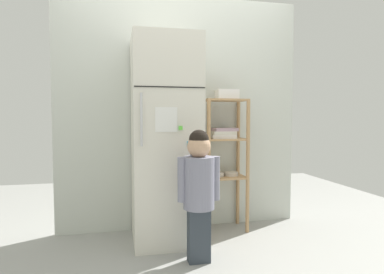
{
  "coord_description": "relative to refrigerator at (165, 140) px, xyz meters",
  "views": [
    {
      "loc": [
        -0.62,
        -2.92,
        1.13
      ],
      "look_at": [
        0.04,
        0.02,
        0.94
      ],
      "focal_mm": 30.67,
      "sensor_mm": 36.0,
      "label": 1
    }
  ],
  "objects": [
    {
      "name": "refrigerator",
      "position": [
        0.0,
        0.0,
        0.0
      ],
      "size": [
        0.59,
        0.66,
        1.84
      ],
      "color": "silver",
      "rests_on": "ground"
    },
    {
      "name": "kitchen_wall_back",
      "position": [
        0.21,
        0.34,
        0.25
      ],
      "size": [
        2.46,
        0.03,
        2.34
      ],
      "primitive_type": "cube",
      "color": "silver",
      "rests_on": "ground"
    },
    {
      "name": "pantry_shelf_unit",
      "position": [
        0.61,
        0.16,
        -0.12
      ],
      "size": [
        0.43,
        0.3,
        1.3
      ],
      "color": "tan",
      "rests_on": "ground"
    },
    {
      "name": "ground_plane",
      "position": [
        0.21,
        -0.02,
        -0.92
      ],
      "size": [
        6.0,
        6.0,
        0.0
      ],
      "primitive_type": "plane",
      "color": "#999993"
    },
    {
      "name": "child_standing",
      "position": [
        0.19,
        -0.51,
        -0.29
      ],
      "size": [
        0.33,
        0.25,
        1.03
      ],
      "color": "#333B44",
      "rests_on": "ground"
    },
    {
      "name": "fruit_bin",
      "position": [
        0.65,
        0.16,
        0.42
      ],
      "size": [
        0.21,
        0.14,
        0.1
      ],
      "color": "white",
      "rests_on": "pantry_shelf_unit"
    }
  ]
}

